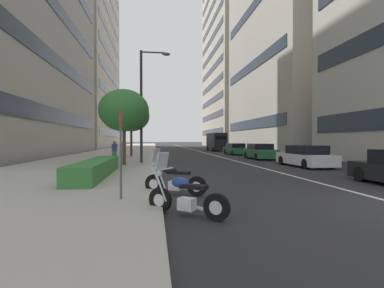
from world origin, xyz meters
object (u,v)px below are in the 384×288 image
at_px(motorcycle_second_in_row, 174,181).
at_px(street_lamp_with_banners, 146,96).
at_px(pedestrian_on_plaza, 114,151).
at_px(car_mid_block_traffic, 235,149).
at_px(delivery_van_ahead, 216,141).
at_px(parking_sign_by_curb, 121,145).
at_px(street_tree_by_lamp_post, 124,111).
at_px(motorcycle_far_end_row, 185,197).
at_px(car_far_down_avenue, 260,152).
at_px(street_tree_far_plaza, 131,116).
at_px(car_lead_in_lane, 305,157).

bearing_deg(motorcycle_second_in_row, street_lamp_with_banners, -56.03).
bearing_deg(pedestrian_on_plaza, car_mid_block_traffic, 7.07).
bearing_deg(delivery_van_ahead, parking_sign_by_curb, 162.86).
height_order(car_mid_block_traffic, street_lamp_with_banners, street_lamp_with_banners).
bearing_deg(pedestrian_on_plaza, street_tree_by_lamp_post, -104.58).
distance_m(parking_sign_by_curb, pedestrian_on_plaza, 13.56).
relative_size(motorcycle_far_end_row, delivery_van_ahead, 0.28).
distance_m(delivery_van_ahead, pedestrian_on_plaza, 24.73).
xyz_separation_m(car_mid_block_traffic, street_tree_by_lamp_post, (-13.56, 11.37, 2.97)).
xyz_separation_m(motorcycle_far_end_row, street_tree_by_lamp_post, (11.60, 2.63, 3.18)).
height_order(car_far_down_avenue, pedestrian_on_plaza, pedestrian_on_plaza).
distance_m(delivery_van_ahead, street_lamp_with_banners, 25.12).
xyz_separation_m(street_tree_far_plaza, pedestrian_on_plaza, (-6.17, 0.72, -3.13)).
bearing_deg(parking_sign_by_curb, car_far_down_avenue, -32.51).
height_order(motorcycle_far_end_row, street_tree_far_plaza, street_tree_far_plaza).
relative_size(car_far_down_avenue, delivery_van_ahead, 0.71).
bearing_deg(car_far_down_avenue, delivery_van_ahead, 0.78).
distance_m(motorcycle_far_end_row, car_mid_block_traffic, 26.65).
xyz_separation_m(parking_sign_by_curb, street_tree_far_plaza, (19.55, 1.34, 2.43)).
relative_size(motorcycle_second_in_row, car_mid_block_traffic, 0.43).
distance_m(car_lead_in_lane, street_tree_by_lamp_post, 12.11).
xyz_separation_m(street_tree_by_lamp_post, street_tree_far_plaza, (9.30, 0.32, 0.44)).
height_order(car_lead_in_lane, car_mid_block_traffic, car_lead_in_lane).
xyz_separation_m(motorcycle_far_end_row, motorcycle_second_in_row, (2.50, 0.09, 0.01)).
height_order(car_mid_block_traffic, parking_sign_by_curb, parking_sign_by_curb).
relative_size(car_mid_block_traffic, delivery_van_ahead, 0.73).
distance_m(car_far_down_avenue, delivery_van_ahead, 18.37).
distance_m(car_lead_in_lane, car_far_down_avenue, 7.13).
height_order(car_lead_in_lane, delivery_van_ahead, delivery_van_ahead).
height_order(motorcycle_second_in_row, delivery_van_ahead, delivery_van_ahead).
distance_m(car_far_down_avenue, parking_sign_by_curb, 19.39).
relative_size(car_far_down_avenue, car_mid_block_traffic, 0.98).
xyz_separation_m(delivery_van_ahead, street_tree_far_plaza, (-15.13, 11.83, 2.56)).
bearing_deg(motorcycle_far_end_row, delivery_van_ahead, -66.93).
height_order(car_far_down_avenue, street_tree_far_plaza, street_tree_far_plaza).
bearing_deg(delivery_van_ahead, street_tree_far_plaza, 141.65).
xyz_separation_m(delivery_van_ahead, pedestrian_on_plaza, (-21.30, 12.56, -0.57)).
bearing_deg(street_tree_far_plaza, motorcycle_far_end_row, -171.98).
bearing_deg(motorcycle_far_end_row, street_lamp_with_banners, -47.38).
relative_size(motorcycle_second_in_row, street_tree_by_lamp_post, 0.40).
height_order(parking_sign_by_curb, street_tree_far_plaza, street_tree_far_plaza).
distance_m(street_tree_by_lamp_post, pedestrian_on_plaza, 4.26).
xyz_separation_m(car_far_down_avenue, street_tree_far_plaza, (3.22, 11.75, 3.38)).
bearing_deg(car_mid_block_traffic, car_lead_in_lane, 179.40).
bearing_deg(parking_sign_by_curb, pedestrian_on_plaza, 8.77).
distance_m(car_lead_in_lane, car_mid_block_traffic, 14.62).
height_order(motorcycle_far_end_row, delivery_van_ahead, delivery_van_ahead).
xyz_separation_m(motorcycle_far_end_row, parking_sign_by_curb, (1.35, 1.60, 1.18)).
relative_size(car_lead_in_lane, parking_sign_by_curb, 1.92).
bearing_deg(street_tree_far_plaza, motorcycle_second_in_row, -171.18).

